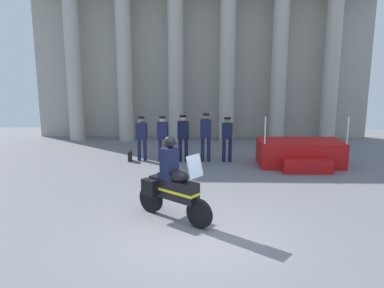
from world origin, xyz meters
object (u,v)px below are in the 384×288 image
object	(u,v)px
officer_in_row_0	(142,135)
officer_in_row_1	(163,135)
motorcycle_with_rider	(171,185)
officer_in_row_2	(183,135)
briefcase_on_ground	(130,156)
officer_in_row_4	(227,136)
reviewing_stand	(300,154)
officer_in_row_3	(206,133)

from	to	relation	value
officer_in_row_0	officer_in_row_1	distance (m)	0.79
motorcycle_with_rider	officer_in_row_2	bearing A→B (deg)	127.62
motorcycle_with_rider	briefcase_on_ground	size ratio (longest dim) A/B	5.28
briefcase_on_ground	officer_in_row_4	bearing A→B (deg)	-0.47
officer_in_row_4	officer_in_row_0	bearing A→B (deg)	4.77
reviewing_stand	motorcycle_with_rider	bearing A→B (deg)	-130.55
officer_in_row_0	officer_in_row_3	size ratio (longest dim) A/B	0.93
officer_in_row_3	motorcycle_with_rider	world-z (taller)	motorcycle_with_rider
officer_in_row_1	officer_in_row_2	size ratio (longest dim) A/B	0.97
briefcase_on_ground	officer_in_row_2	bearing A→B (deg)	-0.99
officer_in_row_0	officer_in_row_2	xyz separation A→B (m)	(1.52, -0.11, 0.04)
officer_in_row_2	motorcycle_with_rider	bearing A→B (deg)	96.70
officer_in_row_1	officer_in_row_4	xyz separation A→B (m)	(2.33, 0.02, -0.01)
officer_in_row_0	briefcase_on_ground	size ratio (longest dim) A/B	4.54
officer_in_row_2	motorcycle_with_rider	xyz separation A→B (m)	(-0.00, -5.30, -0.20)
officer_in_row_3	officer_in_row_2	bearing A→B (deg)	10.25
reviewing_stand	briefcase_on_ground	size ratio (longest dim) A/B	7.93
officer_in_row_3	officer_in_row_4	size ratio (longest dim) A/B	1.08
officer_in_row_4	briefcase_on_ground	distance (m)	3.64
reviewing_stand	officer_in_row_0	xyz separation A→B (m)	(-5.63, 0.61, 0.54)
officer_in_row_3	briefcase_on_ground	size ratio (longest dim) A/B	4.87
officer_in_row_1	briefcase_on_ground	xyz separation A→B (m)	(-1.22, 0.05, -0.79)
reviewing_stand	officer_in_row_3	bearing A→B (deg)	170.54
officer_in_row_0	officer_in_row_2	distance (m)	1.53
officer_in_row_2	briefcase_on_ground	size ratio (longest dim) A/B	4.71
motorcycle_with_rider	briefcase_on_ground	distance (m)	5.72
officer_in_row_0	officer_in_row_4	world-z (taller)	officer_in_row_0
motorcycle_with_rider	officer_in_row_1	bearing A→B (deg)	135.56
officer_in_row_4	motorcycle_with_rider	world-z (taller)	motorcycle_with_rider
officer_in_row_4	briefcase_on_ground	xyz separation A→B (m)	(-3.55, 0.03, -0.78)
reviewing_stand	officer_in_row_0	size ratio (longest dim) A/B	1.75
officer_in_row_2	briefcase_on_ground	bearing A→B (deg)	5.72
officer_in_row_3	motorcycle_with_rider	xyz separation A→B (m)	(-0.82, -5.35, -0.24)
reviewing_stand	officer_in_row_0	world-z (taller)	reviewing_stand
reviewing_stand	motorcycle_with_rider	xyz separation A→B (m)	(-4.11, -4.80, 0.37)
officer_in_row_1	officer_in_row_4	distance (m)	2.33
officer_in_row_1	officer_in_row_2	xyz separation A→B (m)	(0.74, 0.01, 0.02)
reviewing_stand	officer_in_row_0	distance (m)	5.69
officer_in_row_4	briefcase_on_ground	world-z (taller)	officer_in_row_4
reviewing_stand	briefcase_on_ground	distance (m)	6.10
officer_in_row_0	officer_in_row_1	world-z (taller)	officer_in_row_1
officer_in_row_3	motorcycle_with_rider	bearing A→B (deg)	88.00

